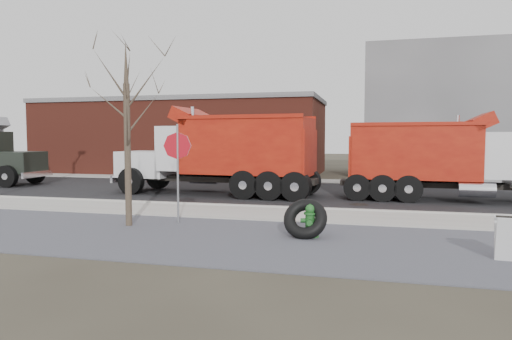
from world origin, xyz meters
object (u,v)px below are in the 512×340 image
(dump_truck_red_a, at_px, (442,157))
(dump_truck_red_b, at_px, (223,151))
(stop_sign, at_px, (178,157))
(fire_hydrant, at_px, (310,222))
(truck_tire, at_px, (305,219))

(dump_truck_red_a, bearing_deg, dump_truck_red_b, -175.62)
(stop_sign, bearing_deg, dump_truck_red_a, 34.57)
(dump_truck_red_b, bearing_deg, fire_hydrant, 126.25)
(truck_tire, bearing_deg, stop_sign, 165.75)
(dump_truck_red_a, bearing_deg, fire_hydrant, -115.23)
(fire_hydrant, relative_size, dump_truck_red_a, 0.10)
(stop_sign, distance_m, dump_truck_red_b, 6.81)
(dump_truck_red_a, relative_size, dump_truck_red_b, 0.93)
(truck_tire, xyz_separation_m, dump_truck_red_b, (-4.72, 7.73, 1.44))
(truck_tire, relative_size, stop_sign, 0.40)
(fire_hydrant, xyz_separation_m, dump_truck_red_b, (-4.84, 7.68, 1.54))
(dump_truck_red_a, height_order, dump_truck_red_b, dump_truck_red_b)
(truck_tire, height_order, stop_sign, stop_sign)
(truck_tire, xyz_separation_m, stop_sign, (-3.85, 0.98, 1.48))
(truck_tire, relative_size, dump_truck_red_a, 0.14)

